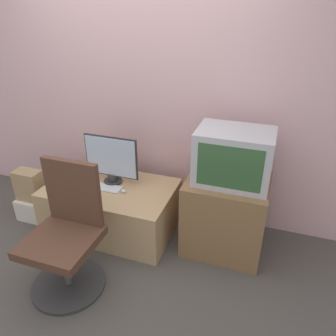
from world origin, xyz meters
TOP-DOWN VIEW (x-y plane):
  - ground_plane at (0.00, 0.00)m, footprint 12.00×12.00m
  - wall_back at (0.00, 1.32)m, footprint 4.40×0.05m
  - desk at (-0.13, 0.79)m, footprint 1.22×0.75m
  - side_stand at (0.96, 0.88)m, footprint 0.69×0.59m
  - main_monitor at (-0.14, 0.88)m, footprint 0.54×0.18m
  - keyboard at (-0.16, 0.75)m, footprint 0.31×0.13m
  - mouse at (0.04, 0.73)m, footprint 0.05×0.04m
  - crt_tv at (0.99, 0.88)m, footprint 0.61×0.43m
  - office_chair at (-0.12, 0.05)m, footprint 0.59×0.59m
  - cardboard_box_lower at (-1.00, 0.68)m, footprint 0.29×0.25m
  - cardboard_box_upper at (-1.00, 0.68)m, footprint 0.27×0.16m

SIDE VIEW (x-z plane):
  - ground_plane at x=0.00m, z-range 0.00..0.00m
  - cardboard_box_lower at x=-1.00m, z-range 0.00..0.23m
  - desk at x=-0.13m, z-range 0.00..0.48m
  - side_stand at x=0.96m, z-range 0.00..0.70m
  - cardboard_box_upper at x=-1.00m, z-range 0.23..0.55m
  - office_chair at x=-0.12m, z-range -0.08..0.94m
  - keyboard at x=-0.16m, z-range 0.48..0.49m
  - mouse at x=0.04m, z-range 0.48..0.51m
  - main_monitor at x=-0.14m, z-range 0.48..0.96m
  - crt_tv at x=0.99m, z-range 0.70..1.16m
  - wall_back at x=0.00m, z-range 0.00..2.60m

